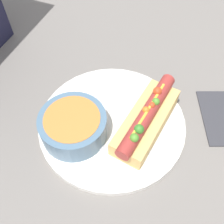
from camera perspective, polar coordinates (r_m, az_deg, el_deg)
The scene contains 6 objects.
ground_plane at distance 0.51m, azimuth 0.00°, elevation -2.78°, with size 4.00×4.00×0.00m, color slate.
dinner_plate at distance 0.51m, azimuth 0.00°, elevation -2.40°, with size 0.28×0.28×0.01m.
hot_dog at distance 0.48m, azimuth 7.49°, elevation -1.56°, with size 0.19×0.09×0.06m.
soup_bowl at distance 0.47m, azimuth -8.44°, elevation -2.86°, with size 0.12×0.12×0.05m.
spoon at distance 0.47m, azimuth -4.58°, elevation -7.70°, with size 0.06×0.16×0.01m.
napkin at distance 0.56m, azimuth 22.57°, elevation -0.93°, with size 0.15×0.12×0.01m.
Camera 1 is at (-0.26, -0.10, 0.43)m, focal length 42.00 mm.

